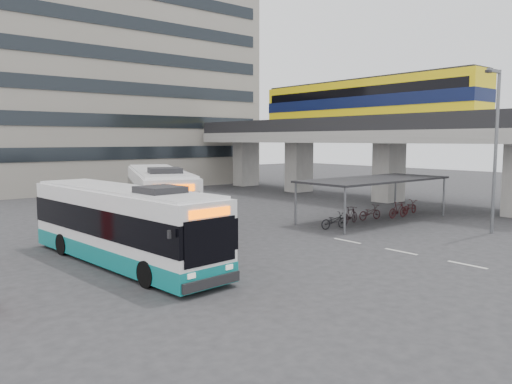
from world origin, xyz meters
TOP-DOWN VIEW (x-y plane):
  - ground at (0.00, 0.00)m, footprint 120.00×120.00m
  - viaduct at (17.00, 11.34)m, footprint 8.00×32.00m
  - bike_shelter at (8.50, 3.00)m, footprint 10.00×4.00m
  - office_block at (6.00, 36.00)m, footprint 30.00×15.00m
  - road_markings at (2.50, -3.00)m, footprint 0.15×7.60m
  - bus_main at (-2.97, 8.49)m, footprint 6.90×11.96m
  - bus_teal at (-7.69, 2.81)m, footprint 3.24×11.08m
  - pedestrian at (-3.39, 4.41)m, footprint 0.54×0.71m
  - lamp_post at (9.70, -3.52)m, footprint 1.47×0.19m

SIDE VIEW (x-z plane):
  - ground at x=0.00m, z-range 0.00..0.00m
  - road_markings at x=2.50m, z-range 0.00..0.01m
  - pedestrian at x=-3.39m, z-range 0.00..1.73m
  - bus_teal at x=-7.69m, z-range -0.12..3.12m
  - bike_shelter at x=8.50m, z-range 0.25..2.79m
  - bus_main at x=-2.97m, z-range -0.13..3.39m
  - lamp_post at x=9.70m, z-range 0.59..8.93m
  - viaduct at x=17.00m, z-range 1.39..11.07m
  - office_block at x=6.00m, z-range 0.00..25.00m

